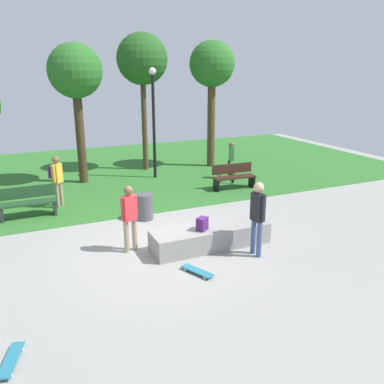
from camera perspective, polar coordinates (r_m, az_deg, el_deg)
The scene contains 17 objects.
ground_plane at distance 10.24m, azimuth -4.75°, elevation -7.33°, with size 28.00×28.00×0.00m, color gray.
grass_lawn at distance 17.67m, azimuth -13.58°, elevation 2.73°, with size 26.60×11.87×0.01m, color #2D6B28.
concrete_ledge at distance 9.94m, azimuth 2.70°, elevation -6.43°, with size 3.00×0.85×0.52m, color gray.
backpack_on_ledge at distance 9.60m, azimuth 1.47°, elevation -4.59°, with size 0.28×0.20×0.32m, color #4C1E66.
skater_performing_trick at distance 9.31m, azimuth 9.38°, elevation -2.98°, with size 0.24×0.43×1.80m.
skater_watching at distance 9.55m, azimuth -8.95°, elevation -3.10°, with size 0.42×0.27×1.65m.
skateboard_by_ledge at distance 8.76m, azimuth 0.76°, elevation -11.23°, with size 0.51×0.81×0.08m.
skateboard_spare at distance 6.99m, azimuth -24.51°, elevation -21.05°, with size 0.42×0.82×0.08m.
park_bench_far_left at distance 12.81m, azimuth -22.49°, elevation -1.26°, with size 1.60×0.48×0.91m.
park_bench_far_right at distance 14.82m, azimuth 5.98°, elevation 2.32°, with size 1.62×0.56×0.91m.
tree_tall_oak at distance 18.00m, azimuth 2.87°, elevation 17.42°, with size 1.96×1.96×5.49m.
tree_slender_maple at distance 15.73m, azimuth -16.39°, elevation 15.92°, with size 1.98×1.98×5.21m.
tree_young_birch at distance 17.42m, azimuth -7.15°, elevation 18.22°, with size 2.12×2.12×5.74m.
lamp_post at distance 16.02m, azimuth -5.54°, elevation 11.23°, with size 0.28×0.28×4.34m.
trash_bin at distance 11.76m, azimuth -6.82°, elevation -2.12°, with size 0.50×0.50×0.77m, color #4C4C51.
pedestrian_with_backpack at distance 13.29m, azimuth -18.81°, elevation 2.07°, with size 0.45×0.44×1.66m.
cyclist_on_bicycle at distance 16.19m, azimuth 5.63°, elevation 4.13°, with size 0.75×1.70×1.52m.
Camera 1 is at (-3.04, -8.83, 4.20)m, focal length 37.21 mm.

